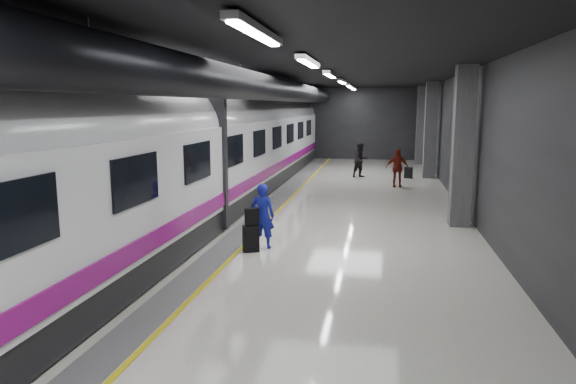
{
  "coord_description": "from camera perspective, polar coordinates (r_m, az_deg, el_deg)",
  "views": [
    {
      "loc": [
        2.31,
        -13.02,
        3.41
      ],
      "look_at": [
        0.16,
        -1.25,
        1.38
      ],
      "focal_mm": 32.0,
      "sensor_mm": 36.0,
      "label": 1
    }
  ],
  "objects": [
    {
      "name": "traveler_far_b",
      "position": [
        22.07,
        12.04,
        2.65
      ],
      "size": [
        0.96,
        0.43,
        1.62
      ],
      "primitive_type": "imported",
      "rotation": [
        0.0,
        0.0,
        0.04
      ],
      "color": "maroon",
      "rests_on": "ground"
    },
    {
      "name": "shoulder_bag",
      "position": [
        12.03,
        -4.03,
        -2.77
      ],
      "size": [
        0.35,
        0.3,
        0.42
      ],
      "primitive_type": "cube",
      "rotation": [
        0.0,
        0.0,
        0.54
      ],
      "color": "black",
      "rests_on": "suitcase_main"
    },
    {
      "name": "ground",
      "position": [
        13.65,
        0.27,
        -4.83
      ],
      "size": [
        40.0,
        40.0,
        0.0
      ],
      "primitive_type": "plane",
      "color": "silver",
      "rests_on": "ground"
    },
    {
      "name": "train",
      "position": [
        14.22,
        -12.75,
        3.98
      ],
      "size": [
        3.05,
        38.0,
        4.05
      ],
      "color": "black",
      "rests_on": "ground"
    },
    {
      "name": "suitcase_far",
      "position": [
        24.94,
        13.23,
        2.11
      ],
      "size": [
        0.41,
        0.33,
        0.52
      ],
      "primitive_type": "cube",
      "rotation": [
        0.0,
        0.0,
        -0.35
      ],
      "color": "black",
      "rests_on": "ground"
    },
    {
      "name": "traveler_main",
      "position": [
        12.32,
        -2.84,
        -2.67
      ],
      "size": [
        0.58,
        0.39,
        1.57
      ],
      "primitive_type": "imported",
      "rotation": [
        0.0,
        0.0,
        3.12
      ],
      "color": "#181AB9",
      "rests_on": "ground"
    },
    {
      "name": "platform_hall",
      "position": [
        14.21,
        -0.19,
        10.14
      ],
      "size": [
        10.02,
        40.02,
        4.51
      ],
      "color": "black",
      "rests_on": "ground"
    },
    {
      "name": "suitcase_main",
      "position": [
        12.13,
        -4.15,
        -5.19
      ],
      "size": [
        0.44,
        0.36,
        0.62
      ],
      "primitive_type": "cube",
      "rotation": [
        0.0,
        0.0,
        0.37
      ],
      "color": "black",
      "rests_on": "ground"
    },
    {
      "name": "traveler_far_a",
      "position": [
        24.73,
        8.09,
        3.57
      ],
      "size": [
        1.04,
        1.0,
        1.69
      ],
      "primitive_type": "imported",
      "rotation": [
        0.0,
        0.0,
        0.62
      ],
      "color": "black",
      "rests_on": "ground"
    }
  ]
}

